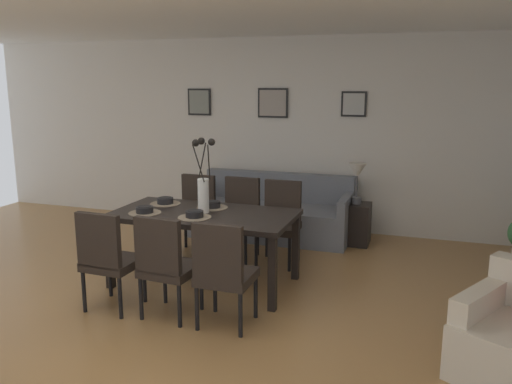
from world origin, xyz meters
name	(u,v)px	position (x,y,z in m)	size (l,w,h in m)	color
ground_plane	(162,317)	(0.00, 0.00, 0.00)	(9.00, 9.00, 0.00)	#A87A47
back_wall_panel	(272,133)	(0.00, 3.25, 1.30)	(9.00, 0.10, 2.60)	silver
ceiling_panel	(174,5)	(0.00, 0.40, 2.64)	(9.00, 7.20, 0.08)	white
dining_table	(204,220)	(0.03, 0.85, 0.66)	(1.80, 0.94, 0.74)	black
dining_chair_near_left	(108,256)	(-0.51, -0.02, 0.51)	(0.46, 0.46, 0.92)	black
dining_chair_near_right	(195,210)	(-0.49, 1.74, 0.51)	(0.45, 0.45, 0.92)	black
dining_chair_far_left	(166,262)	(0.05, 0.00, 0.51)	(0.47, 0.47, 0.92)	black
dining_chair_far_right	(239,214)	(0.06, 1.76, 0.51)	(0.46, 0.46, 0.92)	black
dining_chair_mid_left	(223,269)	(0.59, -0.01, 0.51)	(0.44, 0.44, 0.92)	black
dining_chair_mid_right	(280,218)	(0.57, 1.72, 0.51)	(0.44, 0.44, 0.92)	black
centerpiece_vase	(203,184)	(0.03, 0.85, 1.02)	(0.21, 0.23, 0.73)	white
placemat_near_left	(145,213)	(-0.51, 0.64, 0.74)	(0.32, 0.32, 0.01)	#7F705B
bowl_near_left	(145,209)	(-0.51, 0.64, 0.78)	(0.17, 0.17, 0.07)	black
placemat_near_right	(165,204)	(-0.51, 1.06, 0.74)	(0.32, 0.32, 0.01)	#7F705B
bowl_near_right	(165,200)	(-0.51, 1.06, 0.78)	(0.17, 0.17, 0.07)	black
placemat_far_left	(195,217)	(0.03, 0.64, 0.74)	(0.32, 0.32, 0.01)	#7F705B
bowl_far_left	(194,214)	(0.03, 0.64, 0.78)	(0.17, 0.17, 0.07)	black
placemat_far_right	(212,207)	(0.03, 1.06, 0.74)	(0.32, 0.32, 0.01)	#7F705B
bowl_far_right	(212,204)	(0.03, 1.06, 0.78)	(0.17, 0.17, 0.07)	black
sofa	(272,215)	(0.18, 2.70, 0.28)	(2.06, 0.84, 0.80)	slate
side_table	(355,224)	(1.28, 2.68, 0.26)	(0.36, 0.36, 0.52)	black
table_lamp	(357,174)	(1.28, 2.68, 0.89)	(0.22, 0.22, 0.51)	#4C4C51
framed_picture_left	(199,102)	(-1.07, 3.18, 1.72)	(0.35, 0.03, 0.38)	black
framed_picture_center	(273,103)	(0.03, 3.18, 1.72)	(0.42, 0.03, 0.40)	black
framed_picture_right	(354,104)	(1.13, 3.18, 1.72)	(0.33, 0.03, 0.33)	black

